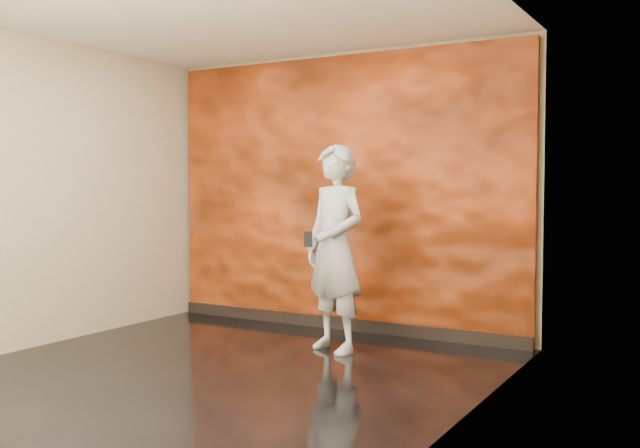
{
  "coord_description": "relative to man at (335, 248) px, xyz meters",
  "views": [
    {
      "loc": [
        3.41,
        -4.38,
        1.45
      ],
      "look_at": [
        0.51,
        0.66,
        1.14
      ],
      "focal_mm": 40.0,
      "sensor_mm": 36.0,
      "label": 1
    }
  ],
  "objects": [
    {
      "name": "room",
      "position": [
        -0.43,
        -1.07,
        0.49
      ],
      "size": [
        4.02,
        4.02,
        2.81
      ],
      "color": "black",
      "rests_on": "ground"
    },
    {
      "name": "feature_wall",
      "position": [
        -0.43,
        0.89,
        0.47
      ],
      "size": [
        3.9,
        0.06,
        2.75
      ],
      "primitive_type": "cube",
      "color": "#ED5318",
      "rests_on": "ground"
    },
    {
      "name": "baseboard",
      "position": [
        -0.43,
        0.85,
        -0.85
      ],
      "size": [
        3.9,
        0.04,
        0.12
      ],
      "primitive_type": "cube",
      "color": "black",
      "rests_on": "ground"
    },
    {
      "name": "man",
      "position": [
        0.0,
        0.0,
        0.0
      ],
      "size": [
        0.77,
        0.63,
        1.81
      ],
      "primitive_type": "imported",
      "rotation": [
        0.0,
        0.0,
        -0.35
      ],
      "color": "#959BA3",
      "rests_on": "ground"
    },
    {
      "name": "phone",
      "position": [
        -0.12,
        -0.26,
        0.09
      ],
      "size": [
        0.07,
        0.03,
        0.13
      ],
      "primitive_type": "cube",
      "rotation": [
        0.0,
        0.0,
        0.2
      ],
      "color": "black",
      "rests_on": "man"
    }
  ]
}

